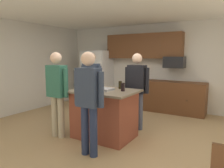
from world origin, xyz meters
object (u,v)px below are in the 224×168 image
Objects in this scene: refrigerator at (97,77)px; tumbler_amber at (123,87)px; serving_tray at (102,89)px; person_guest_by_door at (89,97)px; microwave_over_range at (174,62)px; person_elder_center at (137,86)px; mug_blue_stoneware at (101,85)px; glass_stout_tall at (92,87)px; mug_ceramic_white at (78,88)px; person_guest_right at (57,89)px; person_host_foreground at (91,83)px; glass_pilsner at (96,89)px; glass_dark_ale at (120,85)px; kitchen_island at (104,113)px.

refrigerator reaches higher than tumbler_amber.
person_guest_by_door is at bearing -71.19° from serving_tray.
microwave_over_range is 0.33× the size of person_elder_center.
mug_blue_stoneware is 0.80× the size of glass_stout_tall.
microwave_over_range is 4.39× the size of mug_ceramic_white.
person_guest_right is 1.03m from person_host_foreground.
person_guest_by_door reaches higher than mug_blue_stoneware.
glass_pilsner is (-0.33, -1.08, 0.06)m from person_elder_center.
tumbler_amber is at bearing 26.82° from person_elder_center.
person_guest_right is 10.67× the size of glass_dark_ale.
person_host_foreground is at bearing 108.55° from mug_ceramic_white.
person_guest_right is 1.00× the size of person_guest_by_door.
tumbler_amber is (2.30, -2.44, 0.14)m from refrigerator.
glass_stout_tall is at bearing -56.67° from refrigerator.
kitchen_island is at bearing -104.44° from microwave_over_range.
person_guest_by_door is (2.14, -3.31, 0.08)m from refrigerator.
glass_dark_ale is at bearing 7.22° from person_guest_right.
serving_tray is (-0.23, -0.34, -0.06)m from glass_dark_ale.
refrigerator reaches higher than glass_pilsner.
kitchen_island is 0.97m from person_guest_by_door.
mug_blue_stoneware is (0.60, 0.65, 0.03)m from person_guest_right.
mug_ceramic_white is at bearing 36.26° from person_guest_by_door.
person_elder_center is at bearing 16.69° from person_guest_right.
glass_dark_ale is (0.17, 0.61, 0.01)m from glass_pilsner.
refrigerator is at bearing 117.91° from mug_ceramic_white.
person_elder_center reaches higher than serving_tray.
refrigerator is 2.89m from mug_blue_stoneware.
microwave_over_range reaches higher than tumbler_amber.
refrigerator is 13.53× the size of mug_blue_stoneware.
glass_dark_ale is 0.42m from mug_blue_stoneware.
tumbler_amber is at bearing 35.03° from glass_stout_tall.
mug_blue_stoneware is (1.71, -2.33, 0.12)m from refrigerator.
person_guest_right is at bearing -69.55° from refrigerator.
person_host_foreground reaches higher than kitchen_island.
glass_stout_tall is at bearing -15.04° from person_host_foreground.
glass_stout_tall is 0.38× the size of serving_tray.
kitchen_island is 0.68m from tumbler_amber.
glass_stout_tall reaches higher than tumbler_amber.
mug_blue_stoneware is at bearing -19.19° from person_elder_center.
person_guest_by_door reaches higher than mug_ceramic_white.
serving_tray is (1.88, -2.55, 0.08)m from refrigerator.
glass_dark_ale is at bearing 56.62° from kitchen_island.
person_guest_right is at bearing -115.64° from microwave_over_range.
person_guest_by_door is 10.70× the size of tumbler_amber.
person_host_foreground is at bearing 142.46° from kitchen_island.
tumbler_amber is 0.60m from mug_blue_stoneware.
mug_blue_stoneware is at bearing 168.85° from tumbler_amber.
person_guest_by_door is 10.27× the size of glass_stout_tall.
glass_stout_tall is (0.11, -0.45, 0.03)m from mug_blue_stoneware.
microwave_over_range is 3.50× the size of glass_dark_ale.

